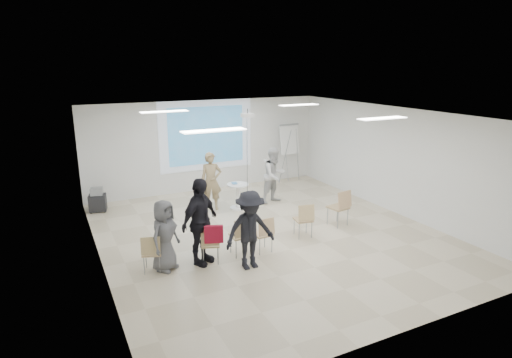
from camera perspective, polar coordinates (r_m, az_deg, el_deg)
name	(u,v)px	position (r m, az deg, el deg)	size (l,w,h in m)	color
floor	(270,236)	(10.84, 1.90, -7.65)	(8.00, 9.00, 0.10)	beige
ceiling	(271,112)	(10.05, 2.05, 8.86)	(8.00, 9.00, 0.10)	white
wall_back	(206,145)	(14.41, -6.66, 4.47)	(8.00, 0.10, 3.00)	silver
wall_left	(94,200)	(9.21, -20.85, -2.61)	(0.10, 9.00, 3.00)	silver
wall_right	(397,160)	(12.72, 18.27, 2.37)	(0.10, 9.00, 3.00)	silver
projection_halo	(207,135)	(14.28, -6.62, 5.81)	(3.20, 0.01, 2.30)	silver
projection_image	(207,135)	(14.27, -6.59, 5.80)	(2.60, 0.01, 1.90)	teal
pedestal_table	(238,195)	(12.53, -2.44, -2.10)	(0.74, 0.74, 0.78)	white
player_left	(211,177)	(12.42, -6.01, 0.20)	(0.70, 0.47, 1.92)	#99845E
player_right	(275,172)	(13.00, 2.49, 0.89)	(0.91, 0.73, 1.89)	silver
controller_left	(214,165)	(12.63, -5.69, 1.89)	(0.04, 0.11, 0.04)	white
controller_right	(266,161)	(13.05, 1.28, 2.46)	(0.04, 0.13, 0.04)	white
chair_far_left	(152,251)	(9.04, -13.76, -9.27)	(0.50, 0.51, 0.82)	tan
chair_left_mid	(210,242)	(9.22, -6.11, -8.36)	(0.50, 0.52, 0.83)	tan
chair_left_inner	(242,234)	(9.50, -1.94, -7.28)	(0.43, 0.46, 0.89)	tan
chair_center	(264,232)	(9.66, 1.06, -7.06)	(0.42, 0.45, 0.84)	tan
chair_right_inner	(304,218)	(10.53, 6.47, -5.13)	(0.48, 0.50, 0.87)	tan
chair_right_far	(341,205)	(11.38, 11.22, -3.42)	(0.53, 0.56, 0.98)	tan
red_jacket	(214,234)	(9.00, -5.67, -7.34)	(0.40, 0.09, 0.38)	maroon
laptop	(240,234)	(9.60, -2.16, -7.34)	(0.33, 0.24, 0.03)	black
audience_left	(200,216)	(9.03, -7.52, -4.87)	(1.26, 0.75, 2.16)	black
audience_mid	(250,225)	(8.81, -0.81, -6.16)	(1.23, 0.67, 1.90)	black
audience_outer	(164,231)	(8.98, -12.14, -6.83)	(0.82, 0.54, 1.69)	slate
flipchart_easel	(289,139)	(15.20, 4.49, 5.27)	(0.91, 0.69, 2.10)	gray
av_cart	(97,201)	(13.16, -20.38, -2.72)	(0.54, 0.47, 0.71)	black
ceiling_projector	(248,120)	(11.46, -1.10, 7.84)	(0.30, 0.25, 3.00)	white
fluor_panel_nw	(164,112)	(11.19, -12.13, 8.78)	(1.20, 0.30, 0.02)	white
fluor_panel_ne	(299,105)	(12.78, 5.74, 9.80)	(1.20, 0.30, 0.02)	white
fluor_panel_sw	(214,131)	(7.88, -5.64, 6.45)	(1.20, 0.30, 0.02)	white
fluor_panel_se	(382,118)	(10.01, 16.49, 7.77)	(1.20, 0.30, 0.02)	white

